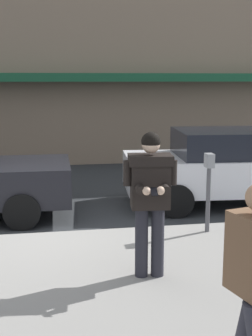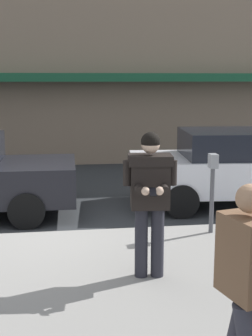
{
  "view_description": "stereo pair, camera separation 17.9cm",
  "coord_description": "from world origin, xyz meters",
  "px_view_note": "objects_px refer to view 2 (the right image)",
  "views": [
    {
      "loc": [
        0.35,
        -7.48,
        2.55
      ],
      "look_at": [
        1.31,
        -1.98,
        1.49
      ],
      "focal_mm": 50.0,
      "sensor_mm": 36.0,
      "label": 1
    },
    {
      "loc": [
        0.53,
        -7.5,
        2.55
      ],
      "look_at": [
        1.31,
        -1.98,
        1.49
      ],
      "focal_mm": 50.0,
      "sensor_mm": 36.0,
      "label": 2
    }
  ],
  "objects_px": {
    "parked_sedan_far": "(240,167)",
    "parking_meter": "(212,182)",
    "pedestrian_dark_coat": "(246,282)"
  },
  "relations": [
    {
      "from": "pedestrian_dark_coat",
      "to": "parking_meter",
      "type": "relative_size",
      "value": 1.34
    },
    {
      "from": "parking_meter",
      "to": "parked_sedan_far",
      "type": "bearing_deg",
      "value": 58.03
    },
    {
      "from": "pedestrian_dark_coat",
      "to": "parked_sedan_far",
      "type": "bearing_deg",
      "value": 68.67
    },
    {
      "from": "parked_sedan_far",
      "to": "pedestrian_dark_coat",
      "type": "relative_size",
      "value": 2.72
    },
    {
      "from": "parked_sedan_far",
      "to": "parking_meter",
      "type": "xyz_separation_m",
      "value": [
        -1.27,
        -2.04,
        0.18
      ]
    },
    {
      "from": "pedestrian_dark_coat",
      "to": "parking_meter",
      "type": "bearing_deg",
      "value": 75.03
    },
    {
      "from": "parked_sedan_far",
      "to": "pedestrian_dark_coat",
      "type": "height_order",
      "value": "pedestrian_dark_coat"
    },
    {
      "from": "parked_sedan_far",
      "to": "parking_meter",
      "type": "distance_m",
      "value": 2.41
    },
    {
      "from": "pedestrian_dark_coat",
      "to": "parking_meter",
      "type": "distance_m",
      "value": 4.02
    },
    {
      "from": "parked_sedan_far",
      "to": "pedestrian_dark_coat",
      "type": "bearing_deg",
      "value": -111.33
    }
  ]
}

